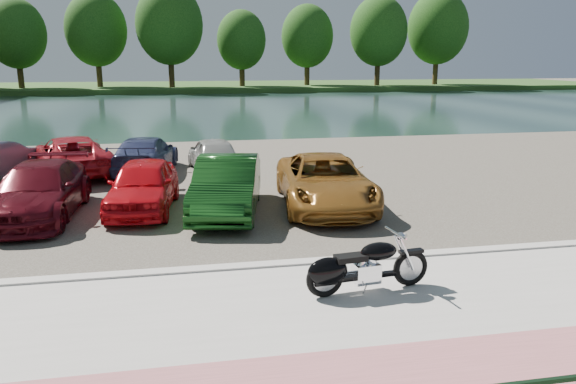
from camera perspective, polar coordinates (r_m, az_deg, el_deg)
name	(u,v)px	position (r m, az deg, el deg)	size (l,w,h in m)	color
ground	(330,310)	(9.64, 4.26, -11.83)	(200.00, 200.00, 0.00)	#595447
promenade	(347,335)	(8.76, 6.03, -14.24)	(60.00, 6.00, 0.10)	#ADA9A3
kerb	(304,264)	(11.40, 1.62, -7.32)	(60.00, 0.30, 0.14)	#ADA9A3
parking_lot	(249,177)	(19.97, -4.01, 1.57)	(60.00, 18.00, 0.04)	#3E3932
river	(207,108)	(48.63, -8.28, 8.42)	(120.00, 40.00, 0.00)	#1B312E
far_bank	(195,87)	(80.53, -9.47, 10.51)	(120.00, 24.00, 0.60)	#22491A
far_trees	(229,31)	(74.57, -6.05, 15.93)	(70.25, 10.68, 12.52)	#362813
motorcycle	(357,268)	(9.91, 7.05, -7.64)	(2.33, 0.75, 1.05)	black
car_3	(39,191)	(15.97, -23.99, 0.08)	(1.97, 4.85, 1.41)	#4D0B13
car_4	(143,185)	(15.78, -14.52, 0.66)	(1.65, 4.10, 1.40)	red
car_5	(227,186)	(15.06, -6.21, 0.63)	(1.60, 4.58, 1.51)	#103B11
car_6	(325,182)	(15.67, 3.79, 1.05)	(2.39, 5.19, 1.44)	#905D21
car_10	(72,156)	(21.39, -21.08, 3.47)	(2.34, 5.07, 1.41)	#AC1C27
car_11	(145,155)	(20.99, -14.30, 3.67)	(1.87, 4.60, 1.33)	navy
car_12	(213,154)	(20.78, -7.59, 3.83)	(1.54, 3.83, 1.30)	#A9AAA5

